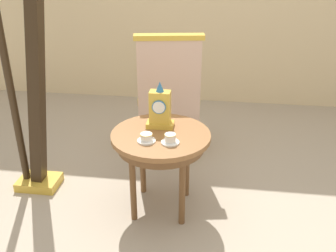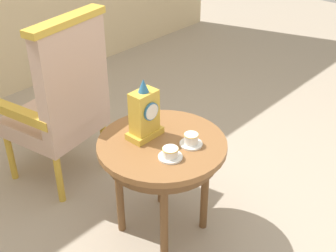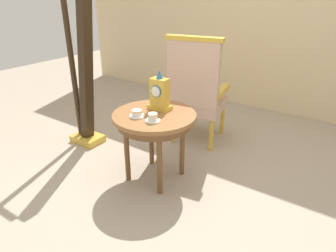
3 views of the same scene
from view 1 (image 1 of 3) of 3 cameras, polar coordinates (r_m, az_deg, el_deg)
name	(u,v)px [view 1 (image 1 of 3)]	position (r m, az deg, el deg)	size (l,w,h in m)	color
ground_plane	(173,207)	(2.94, 0.75, -11.94)	(10.00, 10.00, 0.00)	tan
side_table	(161,143)	(2.67, -1.07, -2.56)	(0.69, 0.69, 0.61)	brown
teacup_left	(146,138)	(2.52, -3.22, -1.77)	(0.12, 0.12, 0.06)	white
teacup_right	(170,139)	(2.49, 0.33, -1.95)	(0.12, 0.12, 0.07)	white
mantel_clock	(160,109)	(2.67, -1.19, 2.50)	(0.19, 0.11, 0.34)	gold
armchair	(168,94)	(3.37, 0.07, 4.70)	(0.62, 0.61, 1.14)	#CCA893
harp	(30,101)	(2.99, -19.77, 3.44)	(0.40, 0.24, 1.83)	gold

